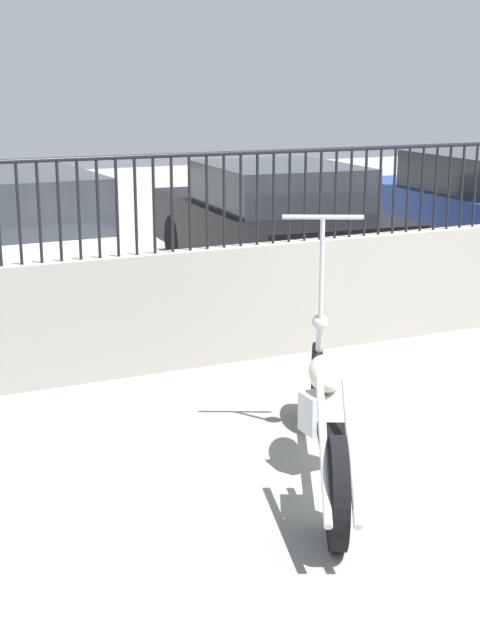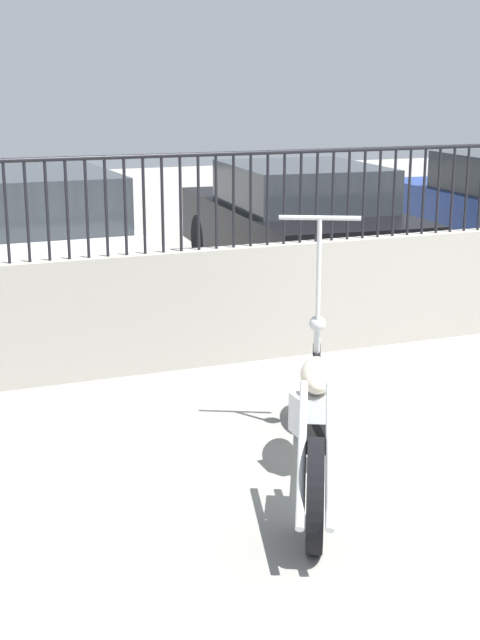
# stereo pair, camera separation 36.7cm
# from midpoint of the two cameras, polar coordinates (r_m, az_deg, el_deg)

# --- Properties ---
(low_wall) EXTENTS (10.89, 0.18, 0.98)m
(low_wall) POSITION_cam_midpoint_polar(r_m,az_deg,el_deg) (8.38, 9.61, 2.29)
(low_wall) COLOR #9E998E
(low_wall) RESTS_ON ground_plane
(fence_railing) EXTENTS (10.89, 0.04, 0.78)m
(fence_railing) POSITION_cam_midpoint_polar(r_m,az_deg,el_deg) (8.22, 9.92, 9.07)
(fence_railing) COLOR black
(fence_railing) RESTS_ON low_wall
(motorcycle_green) EXTENTS (1.16, 2.16, 1.49)m
(motorcycle_green) POSITION_cam_midpoint_polar(r_m,az_deg,el_deg) (5.26, 3.60, -6.32)
(motorcycle_green) COLOR black
(motorcycle_green) RESTS_ON ground_plane
(car_white) EXTENTS (1.80, 4.42, 1.45)m
(car_white) POSITION_cam_midpoint_polar(r_m,az_deg,el_deg) (9.40, -15.72, 4.75)
(car_white) COLOR black
(car_white) RESTS_ON ground_plane
(car_black) EXTENTS (2.08, 4.22, 1.39)m
(car_black) POSITION_cam_midpoint_polar(r_m,az_deg,el_deg) (10.59, 1.14, 6.29)
(car_black) COLOR black
(car_black) RESTS_ON ground_plane
(car_blue) EXTENTS (2.06, 4.23, 1.39)m
(car_blue) POSITION_cam_midpoint_polar(r_m,az_deg,el_deg) (12.55, 14.18, 7.21)
(car_blue) COLOR black
(car_blue) RESTS_ON ground_plane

